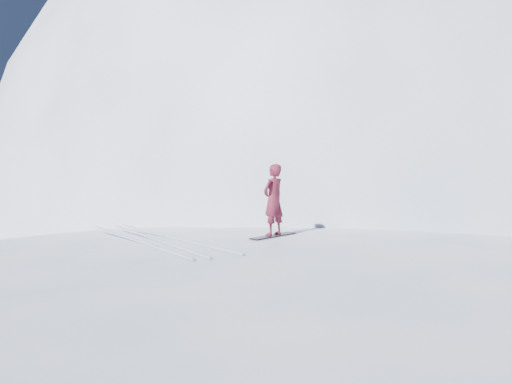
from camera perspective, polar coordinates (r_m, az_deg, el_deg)
near_ridge at (r=11.92m, az=4.49°, el=-17.44°), size 36.00×28.00×4.80m
summit_peak at (r=42.37m, az=12.72°, el=-2.71°), size 60.00×56.00×56.00m
peak_shoulder at (r=30.68m, az=2.42°, el=-4.80°), size 28.00×24.00×18.00m
wind_bumps at (r=10.51m, az=-0.61°, el=-20.33°), size 16.00×14.40×1.00m
snowboard at (r=11.86m, az=2.18°, el=-5.48°), size 1.57×0.85×0.03m
snowboarder at (r=11.76m, az=2.19°, el=-0.97°), size 0.79×0.66×1.84m
board_tracks at (r=11.73m, az=-12.70°, el=-5.61°), size 2.16×5.96×0.04m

